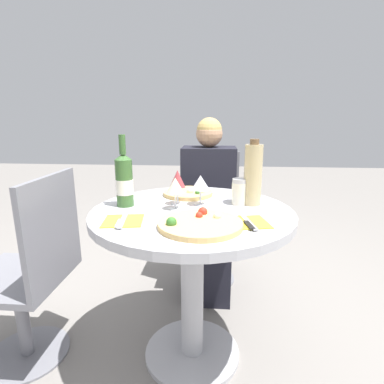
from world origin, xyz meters
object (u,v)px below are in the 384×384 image
chair_behind_diner (208,219)px  wine_bottle (124,180)px  dining_table (192,247)px  tall_carafe (253,174)px  chair_empty_side (31,276)px  pizza_large (200,223)px  seated_diner (208,216)px

chair_behind_diner → wine_bottle: size_ratio=2.83×
dining_table → tall_carafe: size_ratio=2.95×
chair_empty_side → wine_bottle: bearing=-76.7°
chair_behind_diner → chair_empty_side: same height
chair_behind_diner → tall_carafe: size_ratio=3.03×
wine_bottle → pizza_large: bearing=-34.5°
chair_behind_diner → chair_empty_side: bearing=47.5°
chair_behind_diner → pizza_large: 1.07m
dining_table → tall_carafe: bearing=20.5°
tall_carafe → seated_diner: bearing=111.6°
dining_table → chair_behind_diner: 0.82m
dining_table → seated_diner: size_ratio=0.77×
seated_diner → wine_bottle: size_ratio=3.58×
dining_table → chair_empty_side: 0.76m
pizza_large → wine_bottle: (-0.35, 0.24, 0.11)m
wine_bottle → tall_carafe: 0.58m
chair_empty_side → tall_carafe: (1.01, 0.17, 0.46)m
seated_diner → chair_behind_diner: bearing=-90.0°
chair_empty_side → wine_bottle: wine_bottle is taller
pizza_large → tall_carafe: bearing=54.1°
chair_behind_diner → pizza_large: bearing=89.5°
seated_diner → chair_empty_side: 1.07m
chair_empty_side → pizza_large: (0.79, -0.14, 0.33)m
chair_behind_diner → pizza_large: (-0.01, -1.01, 0.33)m
chair_empty_side → pizza_large: 0.87m
tall_carafe → wine_bottle: bearing=-173.3°
chair_empty_side → tall_carafe: 1.13m
wine_bottle → chair_empty_side: bearing=-166.7°
chair_behind_diner → seated_diner: 0.17m
chair_behind_diner → chair_empty_side: (-0.80, -0.87, 0.00)m
seated_diner → tall_carafe: bearing=111.6°
chair_behind_diner → tall_carafe: (0.22, -0.70, 0.46)m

